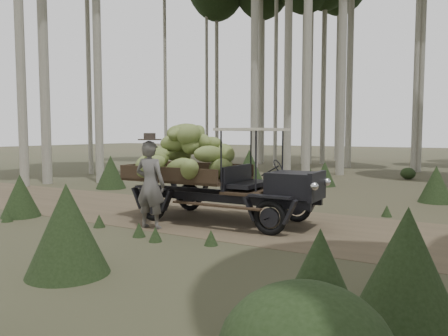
{
  "coord_description": "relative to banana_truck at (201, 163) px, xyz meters",
  "views": [
    {
      "loc": [
        3.79,
        -9.26,
        2.14
      ],
      "look_at": [
        -1.44,
        -0.25,
        1.3
      ],
      "focal_mm": 35.0,
      "sensor_mm": 36.0,
      "label": 1
    }
  ],
  "objects": [
    {
      "name": "ground",
      "position": [
        2.06,
        0.3,
        -1.4
      ],
      "size": [
        120.0,
        120.0,
        0.0
      ],
      "primitive_type": "plane",
      "color": "#473D2B",
      "rests_on": "ground"
    },
    {
      "name": "dirt_track",
      "position": [
        2.06,
        0.3,
        -1.4
      ],
      "size": [
        70.0,
        4.0,
        0.01
      ],
      "primitive_type": "cube",
      "color": "brown",
      "rests_on": "ground"
    },
    {
      "name": "banana_truck",
      "position": [
        0.0,
        0.0,
        0.0
      ],
      "size": [
        4.95,
        2.34,
        2.45
      ],
      "rotation": [
        0.0,
        0.0,
        0.01
      ],
      "color": "black",
      "rests_on": "ground"
    },
    {
      "name": "farmer",
      "position": [
        -0.42,
        -1.45,
        -0.39
      ],
      "size": [
        0.77,
        0.59,
        2.13
      ],
      "rotation": [
        0.0,
        0.0,
        3.27
      ],
      "color": "#575350",
      "rests_on": "ground"
    },
    {
      "name": "undergrowth",
      "position": [
        3.1,
        -0.88,
        -0.85
      ],
      "size": [
        19.11,
        24.52,
        1.39
      ],
      "color": "#233319",
      "rests_on": "ground"
    }
  ]
}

